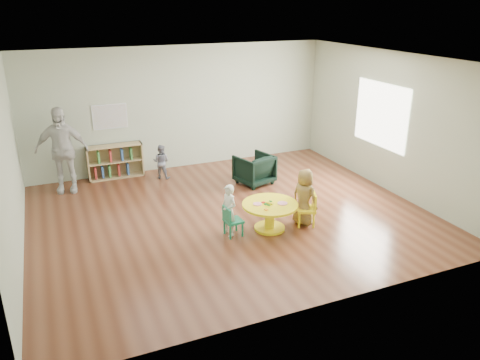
{
  "coord_description": "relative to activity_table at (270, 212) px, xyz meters",
  "views": [
    {
      "loc": [
        -2.88,
        -7.28,
        3.71
      ],
      "look_at": [
        0.08,
        -0.3,
        0.79
      ],
      "focal_mm": 35.0,
      "sensor_mm": 36.0,
      "label": 1
    }
  ],
  "objects": [
    {
      "name": "bookshelf",
      "position": [
        -2.04,
        3.65,
        0.04
      ],
      "size": [
        1.2,
        0.3,
        0.75
      ],
      "color": "tan",
      "rests_on": "ground"
    },
    {
      "name": "child_left",
      "position": [
        -0.72,
        0.09,
        0.11
      ],
      "size": [
        0.31,
        0.38,
        0.89
      ],
      "primitive_type": "imported",
      "rotation": [
        0.0,
        0.0,
        -1.25
      ],
      "color": "silver",
      "rests_on": "ground"
    },
    {
      "name": "toddler",
      "position": [
        -1.1,
        3.17,
        0.05
      ],
      "size": [
        0.47,
        0.45,
        0.77
      ],
      "primitive_type": "imported",
      "rotation": [
        0.0,
        0.0,
        2.55
      ],
      "color": "#181F3C",
      "rests_on": "ground"
    },
    {
      "name": "kid_chair_left",
      "position": [
        -0.7,
        0.03,
        -0.05
      ],
      "size": [
        0.3,
        0.3,
        0.53
      ],
      "rotation": [
        0.0,
        0.0,
        -1.49
      ],
      "color": "#18855A",
      "rests_on": "ground"
    },
    {
      "name": "adult_caretaker",
      "position": [
        -3.11,
        3.21,
        0.55
      ],
      "size": [
        1.1,
        0.63,
        1.77
      ],
      "primitive_type": "imported",
      "rotation": [
        0.0,
        0.0,
        -0.2
      ],
      "color": "silver",
      "rests_on": "ground"
    },
    {
      "name": "activity_table",
      "position": [
        0.0,
        0.0,
        0.0
      ],
      "size": [
        0.96,
        0.96,
        0.52
      ],
      "rotation": [
        0.0,
        0.0,
        0.07
      ],
      "color": "yellow",
      "rests_on": "ground"
    },
    {
      "name": "kid_chair_right",
      "position": [
        0.7,
        -0.11,
        -0.01
      ],
      "size": [
        0.42,
        0.42,
        0.59
      ],
      "rotation": [
        0.0,
        0.0,
        1.17
      ],
      "color": "yellow",
      "rests_on": "ground"
    },
    {
      "name": "armchair",
      "position": [
        0.65,
        2.07,
        -0.01
      ],
      "size": [
        0.87,
        0.88,
        0.65
      ],
      "primitive_type": "imported",
      "rotation": [
        0.0,
        0.0,
        3.43
      ],
      "color": "black",
      "rests_on": "ground"
    },
    {
      "name": "child_right",
      "position": [
        0.64,
        -0.04,
        0.18
      ],
      "size": [
        0.5,
        0.58,
        1.02
      ],
      "primitive_type": "imported",
      "rotation": [
        0.0,
        0.0,
        1.99
      ],
      "color": "gold",
      "rests_on": "ground"
    },
    {
      "name": "room",
      "position": [
        -0.41,
        0.79,
        1.56
      ],
      "size": [
        7.1,
        7.0,
        2.8
      ],
      "color": "#552B1A",
      "rests_on": "ground"
    },
    {
      "name": "alphabet_poster",
      "position": [
        -2.02,
        3.77,
        1.02
      ],
      "size": [
        0.74,
        0.01,
        0.54
      ],
      "color": "white",
      "rests_on": "ground"
    }
  ]
}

